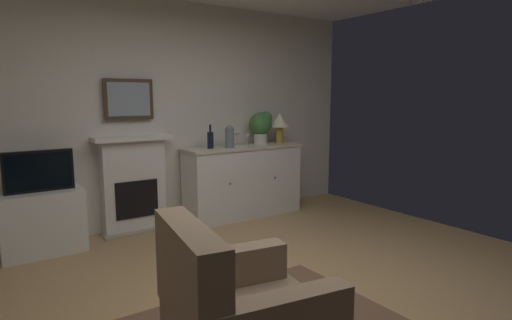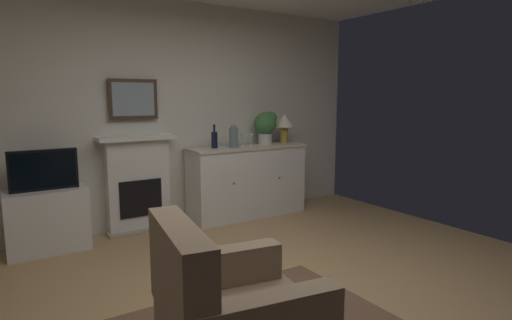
# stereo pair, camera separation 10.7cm
# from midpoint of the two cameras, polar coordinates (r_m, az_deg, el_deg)

# --- Properties ---
(ground_plane) EXTENTS (5.45, 5.05, 0.10)m
(ground_plane) POSITION_cam_midpoint_polar(r_m,az_deg,el_deg) (3.35, 4.70, -19.54)
(ground_plane) COLOR tan
(ground_plane) RESTS_ON ground
(wall_rear) EXTENTS (5.45, 0.06, 2.65)m
(wall_rear) POSITION_cam_midpoint_polar(r_m,az_deg,el_deg) (5.14, -13.11, 6.12)
(wall_rear) COLOR silver
(wall_rear) RESTS_ON ground_plane
(fireplace_unit) EXTENTS (0.87, 0.30, 1.10)m
(fireplace_unit) POSITION_cam_midpoint_polar(r_m,az_deg,el_deg) (4.97, -16.92, -3.17)
(fireplace_unit) COLOR white
(fireplace_unit) RESTS_ON ground_plane
(framed_picture) EXTENTS (0.55, 0.04, 0.45)m
(framed_picture) POSITION_cam_midpoint_polar(r_m,az_deg,el_deg) (4.91, -17.58, 7.91)
(framed_picture) COLOR #473323
(sideboard_cabinet) EXTENTS (1.56, 0.49, 0.91)m
(sideboard_cabinet) POSITION_cam_midpoint_polar(r_m,az_deg,el_deg) (5.39, -2.32, -2.88)
(sideboard_cabinet) COLOR white
(sideboard_cabinet) RESTS_ON ground_plane
(table_lamp) EXTENTS (0.26, 0.26, 0.40)m
(table_lamp) POSITION_cam_midpoint_polar(r_m,az_deg,el_deg) (5.63, 2.68, 5.14)
(table_lamp) COLOR #B79338
(table_lamp) RESTS_ON sideboard_cabinet
(wine_bottle) EXTENTS (0.08, 0.08, 0.29)m
(wine_bottle) POSITION_cam_midpoint_polar(r_m,az_deg,el_deg) (5.09, -6.84, 2.78)
(wine_bottle) COLOR black
(wine_bottle) RESTS_ON sideboard_cabinet
(wine_glass_left) EXTENTS (0.07, 0.07, 0.16)m
(wine_glass_left) POSITION_cam_midpoint_polar(r_m,az_deg,el_deg) (5.27, -3.11, 3.18)
(wine_glass_left) COLOR silver
(wine_glass_left) RESTS_ON sideboard_cabinet
(wine_glass_center) EXTENTS (0.07, 0.07, 0.16)m
(wine_glass_center) POSITION_cam_midpoint_polar(r_m,az_deg,el_deg) (5.29, -1.81, 3.21)
(wine_glass_center) COLOR silver
(wine_glass_center) RESTS_ON sideboard_cabinet
(vase_decorative) EXTENTS (0.11, 0.11, 0.28)m
(vase_decorative) POSITION_cam_midpoint_polar(r_m,az_deg,el_deg) (5.14, -4.23, 3.23)
(vase_decorative) COLOR slate
(vase_decorative) RESTS_ON sideboard_cabinet
(tv_cabinet) EXTENTS (0.75, 0.42, 0.62)m
(tv_cabinet) POSITION_cam_midpoint_polar(r_m,az_deg,el_deg) (4.67, -27.72, -7.51)
(tv_cabinet) COLOR white
(tv_cabinet) RESTS_ON ground_plane
(tv_set) EXTENTS (0.62, 0.07, 0.40)m
(tv_set) POSITION_cam_midpoint_polar(r_m,az_deg,el_deg) (4.54, -28.13, -1.36)
(tv_set) COLOR black
(tv_set) RESTS_ON tv_cabinet
(potted_plant_small) EXTENTS (0.30, 0.30, 0.43)m
(potted_plant_small) POSITION_cam_midpoint_polar(r_m,az_deg,el_deg) (5.51, 0.17, 4.83)
(potted_plant_small) COLOR beige
(potted_plant_small) RESTS_ON sideboard_cabinet
(armchair) EXTENTS (0.92, 0.88, 0.92)m
(armchair) POSITION_cam_midpoint_polar(r_m,az_deg,el_deg) (2.34, -3.62, -20.82)
(armchair) COLOR #8C7259
(armchair) RESTS_ON ground_plane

